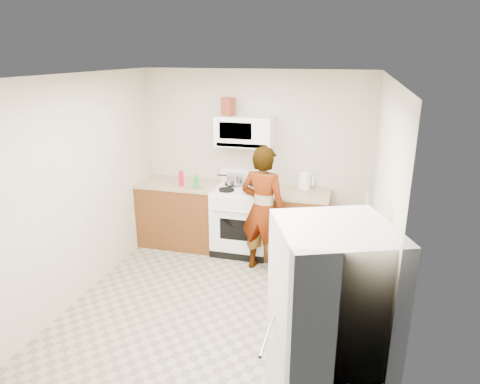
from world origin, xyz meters
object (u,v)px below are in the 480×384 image
(microwave, at_px, (245,131))
(person, at_px, (263,210))
(saucepan, at_px, (235,179))
(fridge, at_px, (328,344))
(kettle, at_px, (305,181))
(gas_range, at_px, (242,219))

(microwave, bearing_deg, person, -56.50)
(microwave, distance_m, person, 1.13)
(saucepan, bearing_deg, person, -47.73)
(fridge, bearing_deg, person, 89.56)
(microwave, xyz_separation_m, kettle, (0.82, 0.10, -0.66))
(microwave, height_order, kettle, microwave)
(gas_range, xyz_separation_m, microwave, (0.00, 0.13, 1.21))
(gas_range, bearing_deg, fridge, -65.07)
(fridge, relative_size, kettle, 8.43)
(microwave, bearing_deg, saucepan, -176.10)
(microwave, distance_m, fridge, 3.45)
(kettle, bearing_deg, gas_range, -154.26)
(microwave, relative_size, person, 0.46)
(fridge, bearing_deg, gas_range, 93.02)
(microwave, xyz_separation_m, person, (0.39, -0.59, -0.88))
(fridge, xyz_separation_m, kettle, (-0.54, 3.15, 0.19))
(fridge, xyz_separation_m, saucepan, (-1.50, 3.05, 0.17))
(person, xyz_separation_m, kettle, (0.43, 0.69, 0.21))
(gas_range, height_order, saucepan, gas_range)
(microwave, relative_size, kettle, 3.77)
(person, xyz_separation_m, fridge, (0.97, -2.46, 0.03))
(kettle, bearing_deg, person, -111.38)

